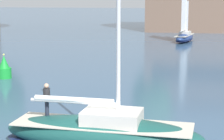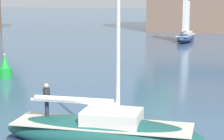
{
  "view_description": "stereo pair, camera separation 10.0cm",
  "coord_description": "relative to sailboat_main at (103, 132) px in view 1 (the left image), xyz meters",
  "views": [
    {
      "loc": [
        3.53,
        -19.6,
        7.44
      ],
      "look_at": [
        0.0,
        3.0,
        3.39
      ],
      "focal_mm": 70.0,
      "sensor_mm": 36.0,
      "label": 1
    },
    {
      "loc": [
        3.63,
        -19.58,
        7.44
      ],
      "look_at": [
        0.0,
        3.0,
        3.39
      ],
      "focal_mm": 70.0,
      "sensor_mm": 36.0,
      "label": 2
    }
  ],
  "objects": [
    {
      "name": "channel_buoy",
      "position": [
        -11.73,
        16.36,
        -0.04
      ],
      "size": [
        1.22,
        1.22,
        2.19
      ],
      "color": "green",
      "rests_on": "ground"
    },
    {
      "name": "sailboat_moored_near_marina",
      "position": [
        4.2,
        48.58,
        -0.05
      ],
      "size": [
        3.74,
        7.88,
        10.45
      ],
      "color": "navy",
      "rests_on": "ground"
    },
    {
      "name": "sailboat_main",
      "position": [
        0.0,
        0.0,
        0.0
      ],
      "size": [
        9.97,
        3.49,
        13.45
      ],
      "color": "#194C47",
      "rests_on": "ground"
    }
  ]
}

